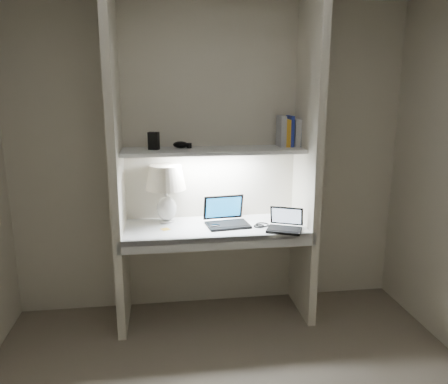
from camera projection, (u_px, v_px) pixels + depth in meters
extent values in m
cube|color=beige|center=(211.00, 160.00, 3.57)|extent=(3.20, 0.01, 2.50)
cube|color=beige|center=(116.00, 168.00, 3.21)|extent=(0.06, 0.55, 2.50)
cube|color=beige|center=(307.00, 163.00, 3.41)|extent=(0.06, 0.55, 2.50)
cube|color=white|center=(215.00, 228.00, 3.43)|extent=(1.40, 0.55, 0.04)
cube|color=silver|center=(219.00, 243.00, 3.18)|extent=(1.46, 0.03, 0.10)
cube|color=silver|center=(213.00, 151.00, 3.38)|extent=(1.40, 0.36, 0.03)
cube|color=white|center=(213.00, 153.00, 3.38)|extent=(0.60, 0.04, 0.02)
cylinder|color=white|center=(167.00, 221.00, 3.50)|extent=(0.12, 0.12, 0.02)
ellipsoid|color=white|center=(167.00, 208.00, 3.48)|extent=(0.16, 0.16, 0.20)
cylinder|color=white|center=(166.00, 194.00, 3.45)|extent=(0.03, 0.03, 0.08)
sphere|color=#FFD899|center=(166.00, 184.00, 3.43)|extent=(0.05, 0.05, 0.05)
cube|color=black|center=(228.00, 225.00, 3.41)|extent=(0.35, 0.26, 0.02)
cube|color=black|center=(228.00, 224.00, 3.41)|extent=(0.29, 0.19, 0.00)
cube|color=black|center=(223.00, 207.00, 3.52)|extent=(0.33, 0.10, 0.20)
cube|color=#1B91ED|center=(224.00, 207.00, 3.51)|extent=(0.29, 0.08, 0.17)
cube|color=black|center=(284.00, 230.00, 3.29)|extent=(0.30, 0.26, 0.02)
cube|color=black|center=(284.00, 229.00, 3.29)|extent=(0.25, 0.20, 0.00)
cube|color=black|center=(287.00, 216.00, 3.37)|extent=(0.25, 0.15, 0.15)
cube|color=silver|center=(286.00, 216.00, 3.37)|extent=(0.22, 0.13, 0.12)
cube|color=silver|center=(232.00, 208.00, 3.64)|extent=(0.12, 0.09, 0.16)
ellipsoid|color=black|center=(215.00, 226.00, 3.36)|extent=(0.10, 0.08, 0.03)
torus|color=black|center=(262.00, 225.00, 3.43)|extent=(0.13, 0.13, 0.01)
cube|color=yellow|center=(165.00, 229.00, 3.34)|extent=(0.08, 0.08, 0.00)
cube|color=silver|center=(304.00, 133.00, 3.52)|extent=(0.04, 0.16, 0.22)
cube|color=#215286|center=(301.00, 131.00, 3.51)|extent=(0.05, 0.16, 0.24)
cube|color=silver|center=(296.00, 133.00, 3.51)|extent=(0.04, 0.16, 0.22)
cube|color=#2535A3|center=(290.00, 131.00, 3.50)|extent=(0.03, 0.16, 0.24)
cube|color=gold|center=(286.00, 133.00, 3.50)|extent=(0.04, 0.16, 0.22)
cube|color=#ACABB0|center=(281.00, 131.00, 3.49)|extent=(0.04, 0.16, 0.24)
cube|color=black|center=(154.00, 141.00, 3.32)|extent=(0.09, 0.08, 0.13)
ellipsoid|color=black|center=(181.00, 145.00, 3.40)|extent=(0.15, 0.13, 0.05)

